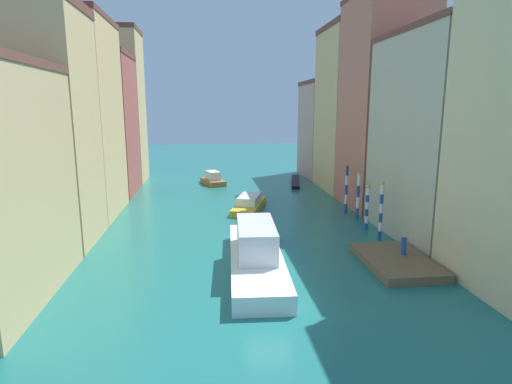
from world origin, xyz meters
The scene contains 19 objects.
ground_plane centered at (0.00, 24.50, 0.00)m, with size 154.00×154.00×0.00m, color #1E6B66.
building_left_1 centered at (-14.98, 12.89, 8.81)m, with size 6.96×7.53×17.59m.
building_left_2 centered at (-14.98, 21.68, 9.19)m, with size 6.96×10.17×18.37m.
building_left_3 centered at (-14.98, 31.88, 8.22)m, with size 6.96×9.60×16.41m.
building_left_4 centered at (-14.98, 40.51, 10.31)m, with size 6.96×7.42×20.60m.
building_right_1 centered at (14.98, 11.08, 8.02)m, with size 6.96×11.99×16.03m.
building_right_2 centered at (14.98, 21.89, 10.60)m, with size 6.96×9.03×21.18m.
building_right_3 centered at (14.98, 31.37, 9.98)m, with size 6.96×10.03×19.93m.
building_right_4 centered at (14.98, 41.44, 7.03)m, with size 6.96×10.01×14.04m.
waterfront_dock centered at (9.23, 5.07, 0.28)m, with size 4.07×6.58×0.56m.
person_on_dock centered at (9.91, 5.58, 1.20)m, with size 0.36×0.36×1.41m.
mooring_pole_0 centered at (10.31, 10.37, 2.38)m, with size 0.29×0.29×4.66m.
mooring_pole_1 centered at (10.33, 13.20, 2.00)m, with size 0.31×0.31×3.90m.
mooring_pole_2 centered at (10.83, 16.71, 2.29)m, with size 0.31×0.31×4.48m.
mooring_pole_3 centered at (10.50, 19.03, 2.52)m, with size 0.30×0.30×4.94m.
vaporetto_white centered at (0.01, 5.67, 1.07)m, with size 3.94×13.11×2.99m.
gondola_black centered at (9.10, 35.96, 0.23)m, with size 2.90×9.47×0.45m.
motorboat_0 centered at (1.23, 21.70, 0.57)m, with size 4.43×7.76×1.45m.
motorboat_1 centered at (-2.18, 36.64, 0.66)m, with size 3.52×5.47×1.76m.
Camera 1 is at (-3.03, -19.60, 10.17)m, focal length 29.34 mm.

